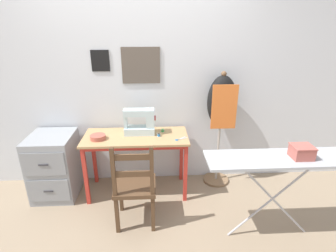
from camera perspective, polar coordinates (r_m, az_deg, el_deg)
name	(u,v)px	position (r m, az deg, el deg)	size (l,w,h in m)	color
ground_plane	(137,204)	(3.09, -6.71, -16.44)	(14.00, 14.00, 0.00)	gray
wall_back	(135,81)	(3.09, -7.14, 9.77)	(10.00, 0.07, 2.55)	silver
sewing_table	(136,144)	(2.97, -6.98, -3.85)	(1.16, 0.52, 0.72)	tan
sewing_machine	(141,122)	(2.95, -5.87, 0.81)	(0.35, 0.16, 0.31)	silver
fabric_bowl	(98,137)	(2.93, -15.01, -2.33)	(0.16, 0.16, 0.05)	#B25647
scissors	(179,139)	(2.84, 2.46, -2.90)	(0.14, 0.10, 0.01)	silver
thread_spool_near_machine	(159,135)	(2.91, -2.03, -1.92)	(0.04, 0.04, 0.04)	#2875C1
thread_spool_mid_table	(163,131)	(3.03, -1.17, -0.99)	(0.04, 0.04, 0.03)	green
wooden_chair	(135,187)	(2.61, -7.23, -12.97)	(0.40, 0.38, 0.91)	#513823
filing_cabinet	(55,165)	(3.31, -23.40, -7.86)	(0.48, 0.55, 0.74)	#93999E
dress_form	(221,107)	(3.09, 11.54, 4.06)	(0.33, 0.32, 1.41)	#846647
ironing_board	(279,162)	(2.46, 23.01, -7.22)	(1.26, 0.35, 0.83)	#ADB2B7
storage_box	(302,152)	(2.48, 27.11, -5.02)	(0.18, 0.16, 0.11)	#AD564C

